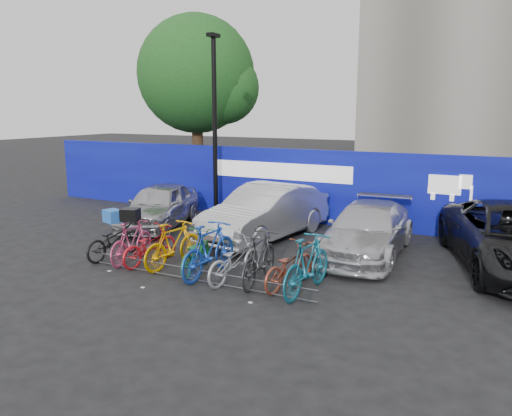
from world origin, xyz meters
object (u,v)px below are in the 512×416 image
Objects in this scene: bike_0 at (114,240)px; lamppost at (215,121)px; tree at (201,77)px; bike_4 at (195,253)px; bike_8 at (289,266)px; bike_9 at (307,265)px; car_1 at (266,212)px; bike_7 at (259,258)px; bike_2 at (150,246)px; bike_rack at (196,275)px; bike_6 at (235,260)px; bike_1 at (132,241)px; bike_5 at (209,250)px; bike_3 at (173,245)px; car_0 at (159,205)px; car_2 at (368,230)px.

lamppost is at bearing -82.06° from bike_0.
bike_4 is (6.39, -10.09, -4.61)m from tree.
bike_9 reaches higher than bike_8.
bike_4 is (-0.08, -3.48, -0.31)m from car_1.
car_1 is at bearing -71.51° from bike_7.
bike_8 is 0.52m from bike_9.
car_1 is at bearing -104.80° from bike_2.
bike_rack is 2.04m from bike_8.
tree reaches higher than bike_6.
bike_1 is 0.97× the size of bike_4.
bike_5 is at bearing 83.86° from bike_rack.
bike_3 is 2.30m from bike_7.
bike_0 reaches higher than bike_2.
car_0 is 3.75m from bike_1.
bike_4 is 0.47m from bike_5.
bike_4 is (2.45, -0.01, 0.00)m from bike_0.
lamppost reaches higher than bike_3.
bike_rack is at bearing 158.22° from bike_3.
bike_rack is at bearing -61.93° from lamppost.
bike_7 is (1.20, 0.09, -0.05)m from bike_5.
car_2 is (5.94, -2.27, -2.62)m from lamppost.
bike_1 reaches higher than bike_4.
bike_rack is at bearing 110.59° from bike_4.
bike_0 is at bearing 10.87° from bike_3.
car_0 is at bearing 136.00° from bike_rack.
tree is 13.67m from bike_7.
bike_5 is at bearing -75.51° from car_1.
car_0 is at bearing -167.85° from car_1.
car_0 reaches higher than bike_rack.
lamppost is 6.39m from bike_3.
lamppost is 3.03× the size of bike_9.
car_1 is at bearing -124.52° from bike_1.
bike_9 is at bearing -169.98° from bike_6.
bike_3 reaches higher than bike_8.
bike_7 is at bearing -172.67° from bike_3.
bike_rack is 1.43m from bike_7.
bike_4 is at bearing -10.70° from bike_5.
bike_5 is 1.87m from bike_8.
tree is 11.76m from bike_0.
bike_8 is at bearing -178.10° from bike_7.
bike_2 is 0.84× the size of bike_5.
bike_1 is 0.91× the size of bike_7.
bike_6 is (1.03, -3.58, -0.30)m from car_1.
car_2 is 2.21× the size of bike_5.
tree reaches higher than car_0.
car_0 is at bearing 177.06° from car_2.
bike_5 is at bearing -177.98° from bike_0.
car_2 is 2.56× the size of bike_4.
bike_9 is (2.77, -0.09, 0.14)m from bike_4.
tree is 8.59m from car_0.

